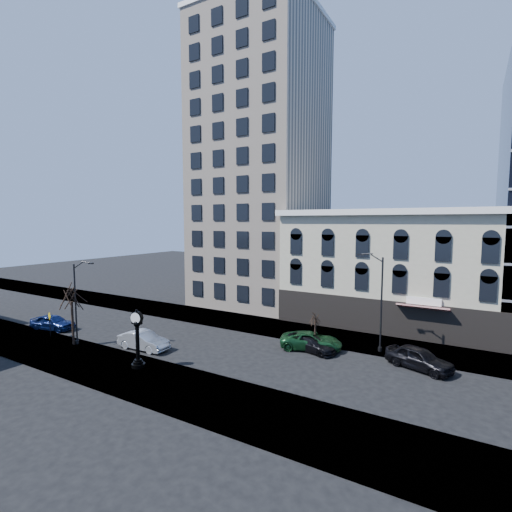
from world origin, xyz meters
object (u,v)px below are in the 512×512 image
Objects in this scene: warning_sign at (50,320)px; car_near_b at (144,340)px; street_lamp_near at (80,281)px; car_near_a at (53,322)px; street_clock at (138,341)px.

car_near_b is at bearing 28.52° from warning_sign.
street_lamp_near is 1.66× the size of car_near_a.
street_clock is at bearing 11.67° from warning_sign.
warning_sign is (-13.23, 0.98, -0.38)m from street_clock.
street_clock reaches higher than car_near_a.
car_near_b is (12.73, 0.59, -0.00)m from car_near_a.
street_lamp_near is 3.21× the size of warning_sign.
street_clock is 15.96m from car_near_a.
street_lamp_near reaches higher than street_clock.
street_lamp_near is at bearing 17.32° from warning_sign.
street_lamp_near is at bearing 158.28° from street_clock.
street_lamp_near is at bearing -117.18° from car_near_a.
car_near_a reaches higher than car_near_b.
warning_sign is at bearing 169.30° from street_lamp_near.
car_near_b is (5.52, 2.19, -5.19)m from street_lamp_near.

